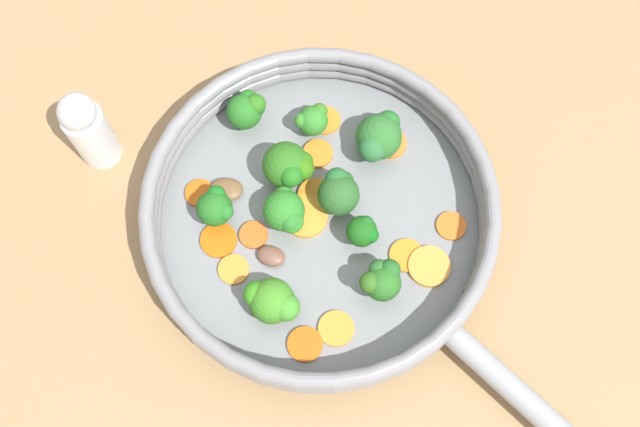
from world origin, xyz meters
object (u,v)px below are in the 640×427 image
(carrot_slice_4, at_px, (451,226))
(broccoli_floret_7, at_px, (339,192))
(broccoli_floret_2, at_px, (289,166))
(mushroom_piece_1, at_px, (226,190))
(carrot_slice_2, at_px, (305,216))
(broccoli_floret_8, at_px, (272,301))
(carrot_slice_8, at_px, (219,240))
(carrot_slice_12, at_px, (336,329))
(broccoli_floret_0, at_px, (247,109))
(broccoli_floret_4, at_px, (285,212))
(carrot_slice_11, at_px, (406,255))
(broccoli_floret_5, at_px, (362,233))
(broccoli_floret_3, at_px, (379,137))
(mushroom_piece_0, at_px, (271,256))
(carrot_slice_6, at_px, (318,153))
(carrot_slice_1, at_px, (234,269))
(salt_shaker, at_px, (88,129))
(broccoli_floret_1, at_px, (216,207))
(skillet, at_px, (320,221))
(carrot_slice_3, at_px, (429,266))
(carrot_slice_0, at_px, (305,344))
(carrot_slice_7, at_px, (325,120))
(broccoli_floret_6, at_px, (313,120))
(carrot_slice_5, at_px, (254,235))
(broccoli_floret_9, at_px, (382,280))
(carrot_slice_9, at_px, (200,193))
(carrot_slice_10, at_px, (390,143))

(carrot_slice_4, bearing_deg, broccoli_floret_7, -73.90)
(broccoli_floret_2, relative_size, mushroom_piece_1, 1.61)
(carrot_slice_2, distance_m, broccoli_floret_8, 0.10)
(carrot_slice_8, relative_size, broccoli_floret_7, 0.79)
(carrot_slice_12, xyz_separation_m, broccoli_floret_0, (-0.15, -0.19, 0.03))
(broccoli_floret_0, height_order, broccoli_floret_4, broccoli_floret_4)
(carrot_slice_11, bearing_deg, broccoli_floret_5, -78.28)
(broccoli_floret_3, relative_size, broccoli_floret_5, 1.42)
(carrot_slice_4, relative_size, mushroom_piece_0, 1.08)
(carrot_slice_6, xyz_separation_m, carrot_slice_11, (0.05, 0.13, -0.00))
(carrot_slice_1, xyz_separation_m, salt_shaker, (-0.05, -0.20, 0.04))
(broccoli_floret_1, bearing_deg, skillet, 118.50)
(broccoli_floret_1, relative_size, mushroom_piece_0, 1.60)
(carrot_slice_3, xyz_separation_m, broccoli_floret_0, (-0.05, -0.24, 0.02))
(carrot_slice_0, distance_m, broccoli_floret_2, 0.17)
(carrot_slice_2, xyz_separation_m, carrot_slice_12, (0.08, 0.08, -0.00))
(broccoli_floret_5, bearing_deg, carrot_slice_11, 101.72)
(carrot_slice_7, height_order, broccoli_floret_6, broccoli_floret_6)
(skillet, distance_m, mushroom_piece_1, 0.10)
(carrot_slice_1, xyz_separation_m, carrot_slice_11, (-0.10, 0.14, -0.00))
(broccoli_floret_6, bearing_deg, salt_shaker, -55.76)
(carrot_slice_4, relative_size, broccoli_floret_8, 0.53)
(broccoli_floret_2, distance_m, broccoli_floret_8, 0.14)
(carrot_slice_2, bearing_deg, broccoli_floret_8, 11.58)
(carrot_slice_8, height_order, broccoli_floret_5, broccoli_floret_5)
(carrot_slice_8, xyz_separation_m, broccoli_floret_0, (-0.13, -0.04, 0.03))
(carrot_slice_6, xyz_separation_m, broccoli_floret_8, (0.16, 0.04, 0.02))
(carrot_slice_11, bearing_deg, broccoli_floret_2, -95.78)
(carrot_slice_4, distance_m, broccoli_floret_8, 0.20)
(carrot_slice_7, distance_m, broccoli_floret_6, 0.03)
(carrot_slice_8, height_order, broccoli_floret_3, broccoli_floret_3)
(carrot_slice_5, distance_m, salt_shaker, 0.20)
(broccoli_floret_9, relative_size, mushroom_piece_1, 1.35)
(broccoli_floret_0, bearing_deg, broccoli_floret_3, 106.59)
(carrot_slice_2, height_order, carrot_slice_4, carrot_slice_2)
(carrot_slice_11, xyz_separation_m, broccoli_floret_8, (0.11, -0.09, 0.02))
(broccoli_floret_6, relative_size, broccoli_floret_7, 0.80)
(carrot_slice_0, height_order, salt_shaker, salt_shaker)
(carrot_slice_6, relative_size, broccoli_floret_0, 0.69)
(carrot_slice_3, distance_m, broccoli_floret_8, 0.16)
(broccoli_floret_7, height_order, broccoli_floret_9, same)
(carrot_slice_0, relative_size, carrot_slice_7, 1.05)
(carrot_slice_3, height_order, carrot_slice_9, carrot_slice_3)
(broccoli_floret_1, xyz_separation_m, salt_shaker, (-0.01, -0.15, 0.01))
(carrot_slice_6, xyz_separation_m, carrot_slice_12, (0.15, 0.11, -0.00))
(carrot_slice_4, height_order, carrot_slice_10, carrot_slice_10)
(mushroom_piece_0, bearing_deg, salt_shaker, -94.18)
(carrot_slice_10, bearing_deg, skillet, -12.11)
(carrot_slice_3, bearing_deg, broccoli_floret_7, -98.51)
(carrot_slice_8, bearing_deg, salt_shaker, -99.19)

